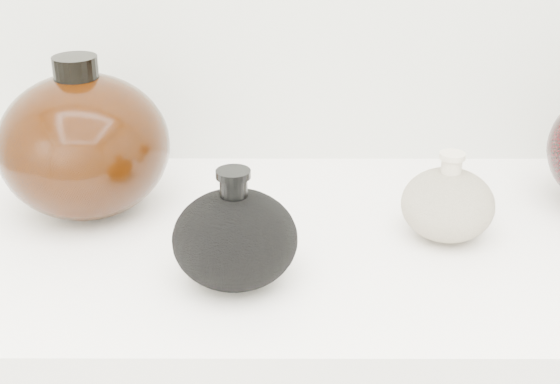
{
  "coord_description": "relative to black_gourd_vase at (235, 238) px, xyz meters",
  "views": [
    {
      "loc": [
        -0.03,
        0.09,
        1.36
      ],
      "look_at": [
        -0.03,
        0.92,
        0.97
      ],
      "focal_mm": 50.0,
      "sensor_mm": 36.0,
      "label": 1
    }
  ],
  "objects": [
    {
      "name": "black_gourd_vase",
      "position": [
        0.0,
        0.0,
        0.0
      ],
      "size": [
        0.15,
        0.15,
        0.14
      ],
      "color": "black",
      "rests_on": "display_counter"
    },
    {
      "name": "cream_gourd_vase",
      "position": [
        0.25,
        0.11,
        -0.01
      ],
      "size": [
        0.12,
        0.12,
        0.11
      ],
      "color": "beige",
      "rests_on": "display_counter"
    },
    {
      "name": "left_round_pot",
      "position": [
        -0.2,
        0.18,
        0.04
      ],
      "size": [
        0.27,
        0.27,
        0.21
      ],
      "color": "black",
      "rests_on": "display_counter"
    },
    {
      "name": "room",
      "position": [
        0.08,
        -0.57,
        0.35
      ],
      "size": [
        3.04,
        2.42,
        2.64
      ],
      "color": "slate",
      "rests_on": "ground"
    }
  ]
}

